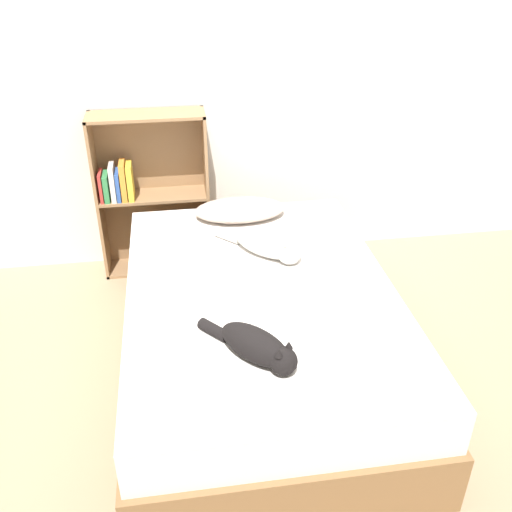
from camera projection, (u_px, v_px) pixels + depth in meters
The scene contains 7 objects.
ground_plane at pixel (260, 369), 3.22m from camera, with size 8.00×8.00×0.00m, color #997F60.
wall_back at pixel (228, 85), 3.76m from camera, with size 8.00×0.06×2.50m.
bed at pixel (260, 331), 3.08m from camera, with size 1.41×2.04×0.55m.
pillow at pixel (240, 210), 3.62m from camera, with size 0.57×0.33×0.10m.
cat_light at pixel (268, 245), 3.19m from camera, with size 0.47×0.48×0.16m.
cat_dark at pixel (258, 347), 2.42m from camera, with size 0.41×0.45×0.15m.
bookshelf at pixel (149, 191), 3.91m from camera, with size 0.75×0.26×1.13m.
Camera 1 is at (-0.39, -2.42, 2.18)m, focal length 40.00 mm.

